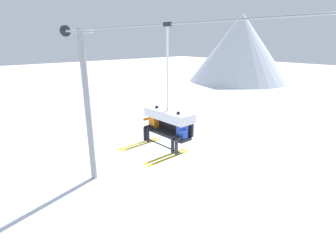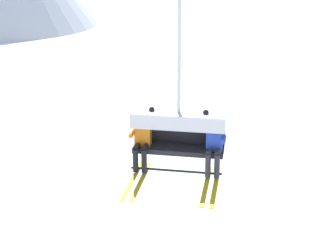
{
  "view_description": "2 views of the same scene",
  "coord_description": "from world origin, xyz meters",
  "views": [
    {
      "loc": [
        6.42,
        -6.44,
        8.34
      ],
      "look_at": [
        0.13,
        -0.79,
        5.57
      ],
      "focal_mm": 28.0,
      "sensor_mm": 36.0,
      "label": 1
    },
    {
      "loc": [
        1.51,
        -10.28,
        9.41
      ],
      "look_at": [
        -0.12,
        -0.7,
        5.75
      ],
      "focal_mm": 55.0,
      "sensor_mm": 36.0,
      "label": 2
    }
  ],
  "objects": [
    {
      "name": "skier_blue",
      "position": [
        0.84,
        -0.94,
        5.54
      ],
      "size": [
        0.48,
        1.7,
        1.34
      ],
      "color": "#2847B7"
    },
    {
      "name": "lift_tower_near",
      "position": [
        -7.78,
        -0.02,
        4.71
      ],
      "size": [
        0.36,
        1.88,
        9.08
      ],
      "color": "gray",
      "rests_on": "ground_plane"
    },
    {
      "name": "lift_cable",
      "position": [
        0.56,
        -0.8,
        8.8
      ],
      "size": [
        18.68,
        0.05,
        0.05
      ],
      "color": "gray"
    },
    {
      "name": "skier_orange",
      "position": [
        -0.61,
        -0.94,
        5.54
      ],
      "size": [
        0.48,
        1.7,
        1.34
      ],
      "color": "orange"
    },
    {
      "name": "chairlift_chair",
      "position": [
        0.12,
        -0.73,
        5.85
      ],
      "size": [
        1.87,
        0.74,
        3.91
      ],
      "color": "#232328"
    },
    {
      "name": "mountain_peak_west",
      "position": [
        -25.63,
        42.5,
        6.85
      ],
      "size": [
        20.55,
        20.55,
        13.7
      ],
      "color": "silver",
      "rests_on": "ground_plane"
    },
    {
      "name": "ground_plane",
      "position": [
        0.0,
        0.0,
        0.0
      ],
      "size": [
        200.0,
        200.0,
        0.0
      ],
      "primitive_type": "plane",
      "color": "white"
    }
  ]
}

